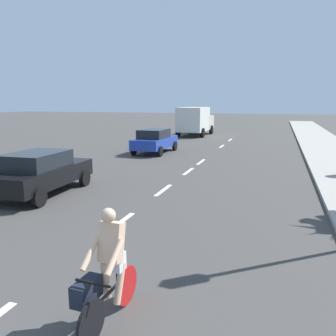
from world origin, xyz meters
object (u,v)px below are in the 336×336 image
object	(u,v)px
parked_car_black	(41,172)
parked_car_blue	(155,140)
cyclist	(106,272)
delivery_truck	(195,120)

from	to	relation	value
parked_car_black	parked_car_blue	distance (m)	11.04
cyclist	parked_car_blue	distance (m)	17.88
parked_car_black	delivery_truck	world-z (taller)	delivery_truck
cyclist	delivery_truck	world-z (taller)	delivery_truck
parked_car_black	parked_car_blue	size ratio (longest dim) A/B	1.03
parked_car_black	delivery_truck	xyz separation A→B (m)	(0.12, 23.53, 0.66)
cyclist	delivery_truck	bearing A→B (deg)	-76.08
parked_car_black	parked_car_blue	xyz separation A→B (m)	(0.39, 11.04, -0.00)
cyclist	delivery_truck	size ratio (longest dim) A/B	0.29
cyclist	delivery_truck	xyz separation A→B (m)	(-5.70, 29.52, 0.67)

